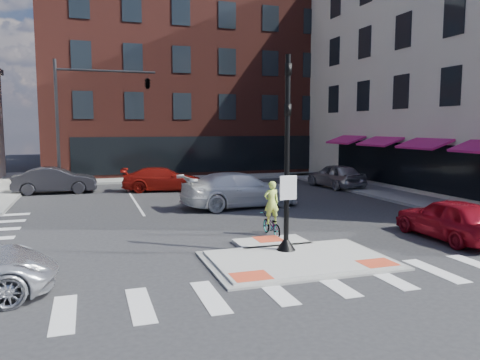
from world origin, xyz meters
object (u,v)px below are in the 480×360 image
object	(u,v)px
white_pickup	(240,190)
bg_car_silver	(336,176)
cyclist	(271,217)
red_sedan	(451,219)
bg_car_red	(163,179)
bg_car_dark	(55,180)

from	to	relation	value
white_pickup	bg_car_silver	bearing A→B (deg)	-64.89
cyclist	bg_car_silver	bearing A→B (deg)	-129.14
cyclist	white_pickup	bearing A→B (deg)	-98.05
red_sedan	bg_car_silver	size ratio (longest dim) A/B	0.94
bg_car_silver	bg_car_red	xyz separation A→B (m)	(-10.91, 1.93, -0.06)
white_pickup	cyclist	distance (m)	6.25
red_sedan	bg_car_dark	distance (m)	21.72
white_pickup	bg_car_dark	bearing A→B (deg)	41.72
bg_car_silver	bg_car_red	distance (m)	11.08
bg_car_dark	bg_car_red	world-z (taller)	bg_car_dark
red_sedan	cyclist	world-z (taller)	cyclist
bg_car_silver	cyclist	xyz separation A→B (m)	(-9.04, -11.27, -0.12)
bg_car_dark	bg_car_silver	xyz separation A→B (m)	(17.19, -2.91, 0.01)
bg_car_dark	cyclist	xyz separation A→B (m)	(8.16, -14.17, -0.10)
bg_car_red	bg_car_silver	bearing A→B (deg)	-91.43
bg_car_silver	bg_car_dark	bearing A→B (deg)	-14.56
red_sedan	bg_car_silver	xyz separation A→B (m)	(3.29, 13.78, 0.05)
bg_car_silver	bg_car_red	bearing A→B (deg)	-15.00
red_sedan	bg_car_dark	bearing A→B (deg)	-49.64
bg_car_dark	bg_car_silver	size ratio (longest dim) A/B	1.02
bg_car_red	cyclist	size ratio (longest dim) A/B	2.50
bg_car_dark	bg_car_red	xyz separation A→B (m)	(6.28, -0.97, -0.05)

